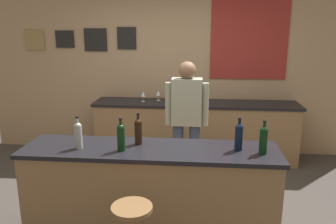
{
  "coord_description": "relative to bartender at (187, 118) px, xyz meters",
  "views": [
    {
      "loc": [
        0.44,
        -3.31,
        2.02
      ],
      "look_at": [
        0.09,
        0.45,
        1.05
      ],
      "focal_mm": 36.0,
      "sensor_mm": 36.0,
      "label": 1
    }
  ],
  "objects": [
    {
      "name": "ground_plane",
      "position": [
        -0.3,
        -0.61,
        -0.94
      ],
      "size": [
        10.0,
        10.0,
        0.0
      ],
      "primitive_type": "plane",
      "color": "#423D38"
    },
    {
      "name": "bartender",
      "position": [
        0.0,
        0.0,
        0.0
      ],
      "size": [
        0.52,
        0.21,
        1.62
      ],
      "color": "#384766",
      "rests_on": "ground_plane"
    },
    {
      "name": "wine_glass_c",
      "position": [
        -0.13,
        1.0,
        0.07
      ],
      "size": [
        0.07,
        0.07,
        0.16
      ],
      "color": "silver",
      "rests_on": "side_counter"
    },
    {
      "name": "wine_glass_a",
      "position": [
        -0.7,
        1.03,
        0.07
      ],
      "size": [
        0.07,
        0.07,
        0.16
      ],
      "color": "silver",
      "rests_on": "side_counter"
    },
    {
      "name": "wine_bottle_e",
      "position": [
        0.71,
        -1.06,
        0.12
      ],
      "size": [
        0.07,
        0.07,
        0.31
      ],
      "color": "black",
      "rests_on": "bar_counter"
    },
    {
      "name": "wine_bottle_a",
      "position": [
        -0.95,
        -1.08,
        0.12
      ],
      "size": [
        0.07,
        0.07,
        0.31
      ],
      "color": "#999E99",
      "rests_on": "bar_counter"
    },
    {
      "name": "wine_bottle_c",
      "position": [
        -0.42,
        -0.91,
        0.12
      ],
      "size": [
        0.07,
        0.07,
        0.31
      ],
      "color": "black",
      "rests_on": "bar_counter"
    },
    {
      "name": "wine_bottle_b",
      "position": [
        -0.55,
        -1.1,
        0.12
      ],
      "size": [
        0.07,
        0.07,
        0.31
      ],
      "color": "black",
      "rests_on": "bar_counter"
    },
    {
      "name": "wine_glass_b",
      "position": [
        -0.48,
        1.12,
        0.07
      ],
      "size": [
        0.07,
        0.07,
        0.16
      ],
      "color": "silver",
      "rests_on": "side_counter"
    },
    {
      "name": "wine_bottle_d",
      "position": [
        0.51,
        -0.99,
        0.12
      ],
      "size": [
        0.07,
        0.07,
        0.31
      ],
      "color": "black",
      "rests_on": "bar_counter"
    },
    {
      "name": "side_counter",
      "position": [
        0.1,
        1.04,
        -0.48
      ],
      "size": [
        3.08,
        0.56,
        0.9
      ],
      "color": "olive",
      "rests_on": "ground_plane"
    },
    {
      "name": "bar_counter",
      "position": [
        -0.3,
        -1.01,
        -0.47
      ],
      "size": [
        2.39,
        0.6,
        0.92
      ],
      "color": "olive",
      "rests_on": "ground_plane"
    },
    {
      "name": "coffee_mug",
      "position": [
        -0.29,
        0.99,
        0.01
      ],
      "size": [
        0.12,
        0.08,
        0.09
      ],
      "color": "#338C4C",
      "rests_on": "side_counter"
    },
    {
      "name": "back_wall",
      "position": [
        -0.28,
        1.42,
        0.48
      ],
      "size": [
        6.0,
        0.09,
        2.8
      ],
      "color": "tan",
      "rests_on": "ground_plane"
    }
  ]
}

